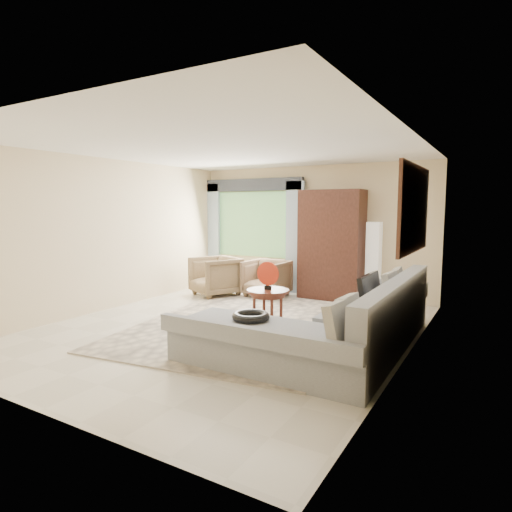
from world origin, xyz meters
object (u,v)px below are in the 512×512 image
Objects in this scene: armchair_right at (267,278)px; armoire at (331,245)px; tv_screen at (371,293)px; potted_plant at (222,275)px; armchair_left at (215,276)px; floor_lamp at (373,263)px; sectional_sofa at (342,330)px; coffee_table at (268,309)px.

armchair_right is 1.43m from armoire.
tv_screen reaches higher than armchair_right.
tv_screen is 4.90m from potted_plant.
floor_lamp is at bearing 44.67° from armchair_left.
potted_plant is at bearing 142.56° from sectional_sofa.
potted_plant is 0.25× the size of armoire.
armchair_right is at bearing -157.82° from armoire.
tv_screen is at bearing -60.56° from armoire.
floor_lamp reaches higher than armchair_right.
tv_screen is at bearing -33.30° from potted_plant.
potted_plant is at bearing 143.29° from armchair_left.
tv_screen is 4.03m from armchair_left.
sectional_sofa reaches higher than armchair_left.
sectional_sofa is 3.90m from armchair_left.
armoire is at bearing -0.43° from potted_plant.
tv_screen is at bearing -38.67° from armchair_right.
floor_lamp is (2.91, 0.96, 0.36)m from armchair_left.
sectional_sofa reaches higher than armchair_right.
tv_screen is 0.49× the size of floor_lamp.
floor_lamp is at bearing 4.29° from armoire.
armchair_right is at bearing -164.76° from floor_lamp.
coffee_table is at bearing 164.80° from sectional_sofa.
floor_lamp reaches higher than tv_screen.
armchair_left reaches higher than potted_plant.
armchair_left is at bearing 149.15° from sectional_sofa.
armchair_right is at bearing 134.74° from sectional_sofa.
sectional_sofa is 1.27m from coffee_table.
floor_lamp reaches higher than sectional_sofa.
coffee_table is (-1.49, 0.09, -0.40)m from tv_screen.
armchair_left is 1.04m from potted_plant.
armchair_left is 1.07× the size of armchair_right.
armchair_right is 1.54× the size of potted_plant.
armoire is (1.17, 0.48, 0.69)m from armchair_right.
tv_screen is 1.55m from coffee_table.
armchair_left reaches higher than coffee_table.
sectional_sofa is 4.02× the size of armchair_left.
armoire is at bearing 113.06° from sectional_sofa.
sectional_sofa is at bearing -81.67° from floor_lamp.
armoire is (-0.01, 2.56, 0.73)m from coffee_table.
armoire is (2.58, -0.02, 0.79)m from potted_plant.
tv_screen reaches higher than armchair_left.
sectional_sofa is at bearing -15.20° from coffee_table.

